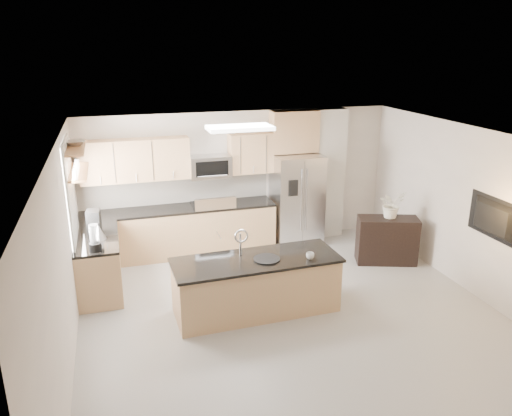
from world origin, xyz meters
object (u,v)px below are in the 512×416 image
object	(u,v)px
kettle	(99,232)
television	(490,219)
credenza	(387,240)
platter	(267,259)
bowl	(74,142)
flower_vase	(392,197)
refrigerator	(296,200)
coffee_maker	(94,223)
range	(213,227)
cup	(310,256)
microwave	(210,166)
blender	(95,239)
island	(256,285)

from	to	relation	value
kettle	television	world-z (taller)	television
credenza	platter	world-z (taller)	platter
bowl	flower_vase	bearing A→B (deg)	-5.65
kettle	television	distance (m)	5.87
refrigerator	coffee_maker	distance (m)	3.86
range	television	size ratio (longest dim) A/B	1.06
cup	bowl	bearing A→B (deg)	150.36
refrigerator	coffee_maker	world-z (taller)	refrigerator
microwave	kettle	world-z (taller)	microwave
blender	bowl	world-z (taller)	bowl
bowl	television	xyz separation A→B (m)	(5.76, -2.26, -1.04)
coffee_maker	credenza	bearing A→B (deg)	-5.53
range	refrigerator	distance (m)	1.71
flower_vase	platter	bearing A→B (deg)	-157.22
cup	coffee_maker	world-z (taller)	coffee_maker
kettle	bowl	size ratio (longest dim) A/B	0.67
microwave	cup	distance (m)	3.00
blender	television	world-z (taller)	television
refrigerator	bowl	world-z (taller)	bowl
microwave	coffee_maker	world-z (taller)	microwave
island	television	xyz separation A→B (m)	(3.37, -0.69, 0.93)
range	platter	distance (m)	2.54
credenza	blender	xyz separation A→B (m)	(-4.97, -0.24, 0.67)
island	kettle	size ratio (longest dim) A/B	9.40
microwave	platter	xyz separation A→B (m)	(0.27, -2.62, -0.78)
platter	kettle	size ratio (longest dim) A/B	1.48
flower_vase	range	bearing A→B (deg)	154.92
flower_vase	bowl	bearing A→B (deg)	174.35
credenza	bowl	distance (m)	5.53
island	blender	world-z (taller)	blender
cup	coffee_maker	bearing A→B (deg)	149.98
refrigerator	television	xyz separation A→B (m)	(1.85, -3.07, 0.46)
range	credenza	xyz separation A→B (m)	(2.90, -1.41, -0.05)
refrigerator	cup	xyz separation A→B (m)	(-0.78, -2.60, -0.00)
cup	flower_vase	xyz separation A→B (m)	(2.06, 1.27, 0.33)
platter	television	distance (m)	3.33
microwave	cup	xyz separation A→B (m)	(0.88, -2.77, -0.74)
television	platter	bearing A→B (deg)	79.12
microwave	island	distance (m)	2.83
island	coffee_maker	world-z (taller)	coffee_maker
platter	bowl	world-z (taller)	bowl
refrigerator	microwave	bearing A→B (deg)	174.14
island	microwave	bearing A→B (deg)	91.37
island	bowl	size ratio (longest dim) A/B	6.27
kettle	cup	bearing A→B (deg)	-26.63
platter	bowl	distance (m)	3.38
refrigerator	platter	xyz separation A→B (m)	(-1.39, -2.45, -0.04)
coffee_maker	microwave	bearing A→B (deg)	26.61
refrigerator	platter	size ratio (longest dim) A/B	4.61
coffee_maker	television	world-z (taller)	television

